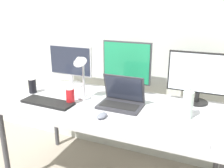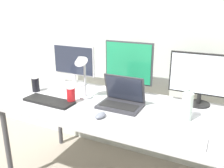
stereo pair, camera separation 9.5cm
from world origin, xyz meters
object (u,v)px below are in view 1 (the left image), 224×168
(water_bottle, at_px, (188,103))
(monitor_left, at_px, (71,65))
(mouse_by_keyboard, at_px, (102,116))
(keyboard_aux, at_px, (176,135))
(monitor_center, at_px, (127,66))
(soda_can_by_laptop, at_px, (33,86))
(desk_lamp, at_px, (80,68))
(keyboard_main, at_px, (48,102))
(laptop_silver, at_px, (122,99))
(monitor_right, at_px, (199,76))
(work_desk, at_px, (112,113))
(soda_can_near_keyboard, at_px, (70,96))

(water_bottle, bearing_deg, monitor_left, 165.08)
(mouse_by_keyboard, bearing_deg, keyboard_aux, -2.20)
(monitor_center, xyz_separation_m, soda_can_by_laptop, (-0.76, -0.32, -0.18))
(soda_can_by_laptop, distance_m, desk_lamp, 0.53)
(keyboard_main, bearing_deg, laptop_silver, 20.53)
(laptop_silver, relative_size, keyboard_main, 0.77)
(monitor_center, xyz_separation_m, laptop_silver, (0.06, -0.28, -0.19))
(monitor_center, relative_size, monitor_right, 0.94)
(work_desk, xyz_separation_m, monitor_left, (-0.55, 0.31, 0.26))
(work_desk, bearing_deg, monitor_center, 89.79)
(keyboard_main, height_order, keyboard_aux, same)
(laptop_silver, height_order, desk_lamp, desk_lamp)
(keyboard_main, bearing_deg, soda_can_near_keyboard, 23.63)
(keyboard_main, bearing_deg, desk_lamp, 41.10)
(keyboard_aux, bearing_deg, monitor_right, 82.71)
(monitor_left, xyz_separation_m, keyboard_main, (0.06, -0.46, -0.19))
(laptop_silver, xyz_separation_m, soda_can_by_laptop, (-0.83, -0.03, 0.01))
(soda_can_near_keyboard, height_order, soda_can_by_laptop, same)
(work_desk, bearing_deg, soda_can_near_keyboard, -165.08)
(soda_can_near_keyboard, bearing_deg, mouse_by_keyboard, -21.27)
(monitor_right, xyz_separation_m, keyboard_main, (-1.09, -0.48, -0.21))
(mouse_by_keyboard, bearing_deg, soda_can_near_keyboard, 163.23)
(water_bottle, distance_m, soda_can_near_keyboard, 0.89)
(monitor_left, height_order, desk_lamp, desk_lamp)
(monitor_left, bearing_deg, mouse_by_keyboard, -42.61)
(keyboard_aux, xyz_separation_m, desk_lamp, (-0.81, 0.30, 0.26))
(monitor_left, xyz_separation_m, monitor_center, (0.56, 0.01, 0.04))
(mouse_by_keyboard, distance_m, water_bottle, 0.60)
(monitor_right, distance_m, soda_can_by_laptop, 1.41)
(monitor_center, distance_m, keyboard_aux, 0.83)
(monitor_left, distance_m, laptop_silver, 0.69)
(mouse_by_keyboard, height_order, desk_lamp, desk_lamp)
(monitor_left, relative_size, laptop_silver, 1.34)
(keyboard_aux, height_order, water_bottle, water_bottle)
(soda_can_near_keyboard, bearing_deg, monitor_left, 120.76)
(keyboard_main, distance_m, desk_lamp, 0.38)
(desk_lamp, bearing_deg, work_desk, -4.03)
(monitor_left, relative_size, desk_lamp, 1.10)
(monitor_right, relative_size, soda_can_near_keyboard, 3.83)
(work_desk, height_order, soda_can_near_keyboard, soda_can_near_keyboard)
(work_desk, bearing_deg, keyboard_aux, -27.40)
(monitor_left, distance_m, water_bottle, 1.16)
(work_desk, bearing_deg, mouse_by_keyboard, -85.80)
(monitor_left, relative_size, keyboard_aux, 1.14)
(keyboard_aux, xyz_separation_m, soda_can_by_laptop, (-1.30, 0.28, 0.05))
(water_bottle, relative_size, soda_can_by_laptop, 1.93)
(monitor_center, xyz_separation_m, desk_lamp, (-0.28, -0.30, 0.02))
(soda_can_by_laptop, bearing_deg, mouse_by_keyboard, -15.69)
(monitor_right, height_order, water_bottle, monitor_right)
(laptop_silver, bearing_deg, water_bottle, -2.79)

